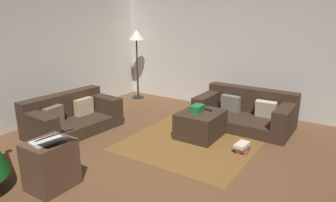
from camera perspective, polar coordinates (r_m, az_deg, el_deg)
The scene contains 13 objects.
ground_plane at distance 4.13m, azimuth -0.19°, elevation -13.14°, with size 6.40×6.40×0.00m, color brown.
rear_partition at distance 5.98m, azimuth -26.54°, elevation 7.58°, with size 6.40×0.12×2.60m, color beige.
corner_partition at distance 6.50m, azimuth 15.35°, elevation 9.27°, with size 0.12×6.40×2.60m, color beige.
couch_left at distance 5.65m, azimuth -17.77°, elevation -2.82°, with size 1.63×0.97×0.64m.
couch_right at distance 5.81m, azimuth 14.43°, elevation -2.03°, with size 0.99×1.70×0.66m.
ottoman at distance 5.17m, azimuth 6.11°, elevation -4.34°, with size 0.76×0.65×0.43m, color #332319.
gift_box at distance 5.09m, azimuth 5.50°, elevation -1.41°, with size 0.25×0.16×0.11m, color #19662D.
tv_remote at distance 5.20m, azimuth 7.51°, elevation -1.61°, with size 0.05×0.16×0.02m, color black.
side_table at distance 3.93m, azimuth -21.11°, elevation -11.06°, with size 0.52×0.44×0.59m, color #4C3323.
laptop at distance 3.74m, azimuth -21.20°, elevation -6.63°, with size 0.41×0.44×0.18m.
book_stack at distance 4.78m, azimuth 13.76°, elevation -8.46°, with size 0.31×0.21×0.13m.
corner_lamp at distance 7.32m, azimuth -5.93°, elevation 11.30°, with size 0.36×0.36×1.65m.
area_rug at distance 5.25m, azimuth 6.04°, elevation -6.51°, with size 2.60×2.00×0.01m, color brown.
Camera 1 is at (-3.01, -1.97, 2.03)m, focal length 32.53 mm.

